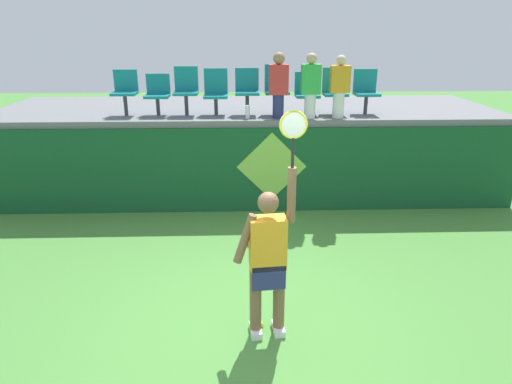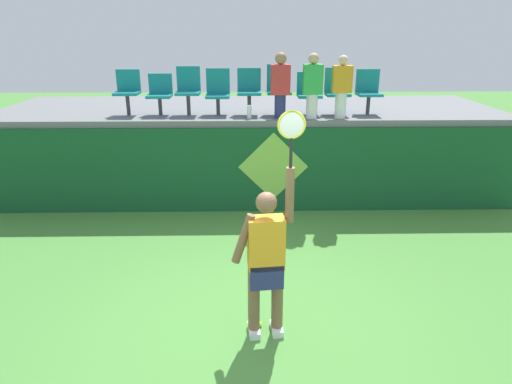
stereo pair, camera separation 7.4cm
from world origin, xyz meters
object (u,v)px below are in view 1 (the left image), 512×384
at_px(tennis_player, 268,258).
at_px(stadium_chair_2, 186,88).
at_px(spectator_0, 279,84).
at_px(stadium_chair_5, 277,87).
at_px(stadium_chair_3, 216,91).
at_px(spectator_2, 311,85).
at_px(stadium_chair_6, 307,91).
at_px(stadium_chair_1, 158,92).
at_px(stadium_chair_4, 247,89).
at_px(stadium_chair_7, 335,89).
at_px(stadium_chair_8, 366,89).
at_px(tennis_ball, 260,324).
at_px(stadium_chair_0, 125,90).
at_px(water_bottle, 248,112).
at_px(spectator_1, 340,86).

height_order(tennis_player, stadium_chair_2, stadium_chair_2).
bearing_deg(spectator_0, stadium_chair_5, 90.00).
bearing_deg(stadium_chair_3, spectator_2, -14.67).
bearing_deg(stadium_chair_3, stadium_chair_6, -0.26).
distance_m(stadium_chair_1, spectator_0, 2.26).
xyz_separation_m(stadium_chair_4, spectator_0, (0.55, -0.41, 0.13)).
bearing_deg(stadium_chair_7, stadium_chair_8, -0.28).
relative_size(stadium_chair_1, stadium_chair_3, 0.89).
height_order(tennis_ball, stadium_chair_0, stadium_chair_0).
bearing_deg(stadium_chair_4, stadium_chair_0, -179.93).
distance_m(tennis_ball, stadium_chair_3, 4.78).
distance_m(water_bottle, spectator_1, 1.71).
relative_size(stadium_chair_4, stadium_chair_7, 1.00).
distance_m(water_bottle, stadium_chair_3, 0.81).
bearing_deg(stadium_chair_5, stadium_chair_2, -179.92).
relative_size(tennis_player, stadium_chair_0, 3.07).
bearing_deg(stadium_chair_4, water_bottle, -90.16).
bearing_deg(stadium_chair_2, spectator_0, -13.83).
distance_m(stadium_chair_3, stadium_chair_7, 2.23).
xyz_separation_m(stadium_chair_0, spectator_0, (2.81, -0.41, 0.14)).
distance_m(stadium_chair_2, stadium_chair_7, 2.78).
bearing_deg(spectator_1, water_bottle, -178.61).
height_order(stadium_chair_1, stadium_chair_2, stadium_chair_2).
distance_m(water_bottle, stadium_chair_0, 2.33).
bearing_deg(stadium_chair_1, tennis_ball, -67.65).
bearing_deg(tennis_player, stadium_chair_8, 64.30).
bearing_deg(stadium_chair_5, stadium_chair_1, -179.74).
bearing_deg(stadium_chair_1, stadium_chair_0, 179.85).
xyz_separation_m(stadium_chair_2, spectator_0, (1.69, -0.42, 0.12)).
bearing_deg(spectator_1, tennis_ball, -112.38).
height_order(stadium_chair_1, stadium_chair_4, stadium_chair_4).
bearing_deg(water_bottle, stadium_chair_8, 11.60).
bearing_deg(stadium_chair_8, stadium_chair_3, 179.89).
bearing_deg(stadium_chair_7, stadium_chair_6, -179.45).
distance_m(stadium_chair_1, stadium_chair_4, 1.67).
distance_m(stadium_chair_2, stadium_chair_6, 2.26).
distance_m(stadium_chair_8, spectator_2, 1.21).
height_order(water_bottle, stadium_chair_2, stadium_chair_2).
xyz_separation_m(tennis_ball, stadium_chair_8, (2.16, 4.24, 2.11)).
xyz_separation_m(stadium_chair_1, stadium_chair_4, (1.66, 0.00, 0.06)).
distance_m(stadium_chair_2, stadium_chair_4, 1.13).
distance_m(stadium_chair_7, spectator_0, 1.18).
height_order(stadium_chair_0, stadium_chair_4, stadium_chair_4).
distance_m(stadium_chair_5, spectator_2, 0.73).
height_order(tennis_ball, stadium_chair_4, stadium_chair_4).
bearing_deg(stadium_chair_1, stadium_chair_8, 0.08).
bearing_deg(stadium_chair_4, spectator_0, -36.68).
bearing_deg(stadium_chair_8, spectator_2, -158.43).
height_order(stadium_chair_6, spectator_1, spectator_1).
bearing_deg(stadium_chair_0, stadium_chair_4, 0.07).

